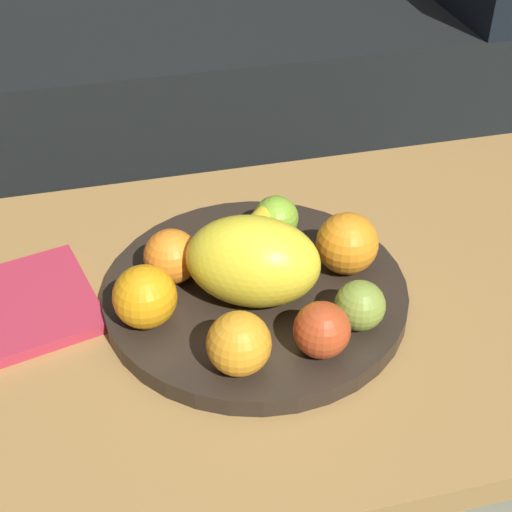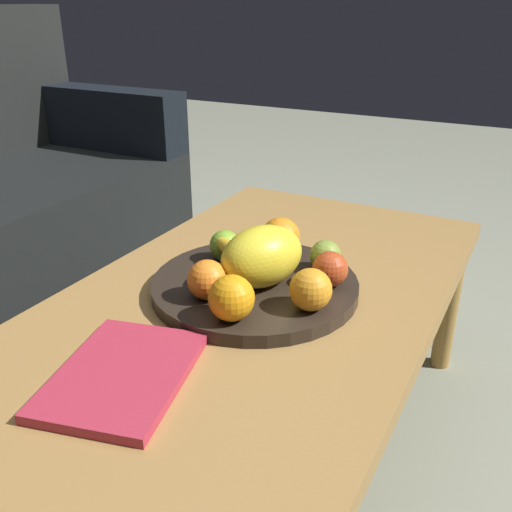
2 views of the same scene
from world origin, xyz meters
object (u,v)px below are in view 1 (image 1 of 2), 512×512
(melon_large_front, at_px, (254,261))
(orange_right, at_px, (145,297))
(couch, at_px, (152,45))
(apple_front, at_px, (322,330))
(banana_bunch, at_px, (242,251))
(orange_front, at_px, (239,344))
(orange_back, at_px, (171,256))
(apple_left, at_px, (360,306))
(apple_right, at_px, (276,218))
(fruit_bowl, at_px, (256,294))
(coffee_table, at_px, (250,325))
(orange_left, at_px, (347,243))

(melon_large_front, bearing_deg, orange_right, -174.24)
(couch, bearing_deg, apple_front, -88.24)
(apple_front, bearing_deg, banana_bunch, 106.60)
(banana_bunch, bearing_deg, couch, 89.30)
(couch, relative_size, orange_front, 23.17)
(orange_right, xyz_separation_m, orange_back, (0.04, 0.07, -0.00))
(couch, distance_m, banana_bunch, 1.10)
(couch, distance_m, apple_left, 1.25)
(apple_front, bearing_deg, melon_large_front, 114.76)
(apple_left, bearing_deg, orange_back, 145.24)
(orange_back, relative_size, apple_right, 1.14)
(fruit_bowl, distance_m, melon_large_front, 0.07)
(melon_large_front, distance_m, apple_front, 0.13)
(fruit_bowl, bearing_deg, orange_back, 156.82)
(coffee_table, bearing_deg, orange_left, 3.02)
(apple_left, bearing_deg, orange_front, -167.58)
(apple_left, relative_size, banana_bunch, 0.41)
(orange_right, bearing_deg, apple_left, -15.31)
(orange_left, relative_size, apple_left, 1.33)
(orange_right, xyz_separation_m, apple_right, (0.20, 0.13, -0.01))
(coffee_table, xyz_separation_m, fruit_bowl, (0.01, -0.00, 0.05))
(orange_back, bearing_deg, orange_front, -74.48)
(orange_front, bearing_deg, couch, 87.37)
(orange_front, bearing_deg, fruit_bowl, 68.51)
(apple_left, bearing_deg, melon_large_front, 143.49)
(melon_large_front, relative_size, orange_back, 2.33)
(melon_large_front, bearing_deg, apple_front, -65.24)
(couch, bearing_deg, fruit_bowl, -90.32)
(melon_large_front, xyz_separation_m, apple_right, (0.06, 0.12, -0.03))
(coffee_table, bearing_deg, apple_left, -42.15)
(fruit_bowl, xyz_separation_m, orange_front, (-0.05, -0.13, 0.05))
(apple_right, bearing_deg, banana_bunch, -138.11)
(apple_front, xyz_separation_m, apple_right, (0.01, 0.23, -0.00))
(coffee_table, distance_m, apple_left, 0.18)
(orange_left, relative_size, orange_right, 1.05)
(apple_left, height_order, banana_bunch, same)
(apple_right, bearing_deg, orange_front, -114.34)
(orange_front, xyz_separation_m, orange_left, (0.18, 0.14, 0.00))
(couch, xyz_separation_m, apple_right, (0.05, -1.04, 0.16))
(apple_front, relative_size, banana_bunch, 0.44)
(orange_back, xyz_separation_m, apple_right, (0.15, 0.06, -0.00))
(banana_bunch, bearing_deg, apple_front, -73.40)
(apple_front, height_order, banana_bunch, apple_front)
(coffee_table, xyz_separation_m, apple_right, (0.06, 0.10, 0.10))
(orange_back, height_order, apple_left, orange_back)
(melon_large_front, xyz_separation_m, orange_right, (-0.14, -0.01, -0.02))
(orange_left, height_order, apple_right, orange_left)
(banana_bunch, bearing_deg, orange_left, -15.44)
(coffee_table, relative_size, orange_front, 16.01)
(couch, xyz_separation_m, orange_front, (-0.06, -1.27, 0.16))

